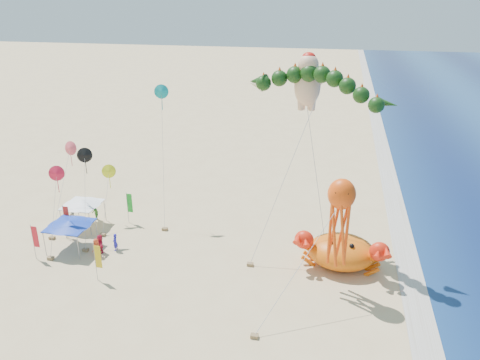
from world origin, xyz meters
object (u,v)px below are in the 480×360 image
Objects in this scene: dragon_kite at (316,89)px; octopus_kite at (340,215)px; cherub_kite at (308,80)px; canopy_white at (82,203)px; crab_inflatable at (342,251)px; canopy_blue at (69,223)px.

dragon_kite is 10.28m from octopus_kite.
dragon_kite is 2.02m from cherub_kite.
cherub_kite reaches higher than canopy_white.
canopy_blue is (-22.86, -1.97, 1.02)m from crab_inflatable.
cherub_kite reaches higher than crab_inflatable.
octopus_kite is (3.30, -8.31, -7.91)m from cherub_kite.
octopus_kite is (2.51, -6.48, -7.58)m from dragon_kite.
crab_inflatable is 13.06m from dragon_kite.
canopy_white is (-20.22, -2.85, -11.63)m from cherub_kite.
cherub_kite is at bearing 113.33° from dragon_kite.
dragon_kite is 23.42m from canopy_blue.
dragon_kite is at bearing 133.61° from crab_inflatable.
canopy_white is (-23.52, 5.46, -3.73)m from octopus_kite.
dragon_kite reaches higher than crab_inflatable.
crab_inflatable is 2.12× the size of canopy_white.
canopy_white is (-23.99, 2.11, 1.02)m from crab_inflatable.
octopus_kite is at bearing -68.81° from dragon_kite.
crab_inflatable reaches higher than canopy_white.
octopus_kite is 2.41× the size of canopy_blue.
octopus_kite reaches higher than crab_inflatable.
canopy_blue is 4.23m from canopy_white.
dragon_kite reaches higher than canopy_white.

